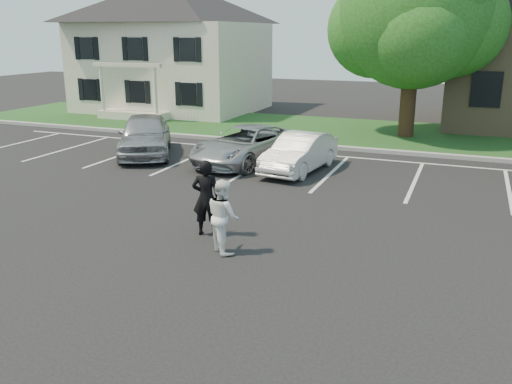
% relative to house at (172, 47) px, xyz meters
% --- Properties ---
extents(ground_plane, '(90.00, 90.00, 0.00)m').
position_rel_house_xyz_m(ground_plane, '(13.00, -19.97, -3.83)').
color(ground_plane, black).
rests_on(ground_plane, ground).
extents(curb, '(40.00, 0.30, 0.15)m').
position_rel_house_xyz_m(curb, '(13.00, -7.97, -3.75)').
color(curb, gray).
rests_on(curb, ground).
extents(grass_strip, '(44.00, 8.00, 0.08)m').
position_rel_house_xyz_m(grass_strip, '(13.00, -3.97, -3.79)').
color(grass_strip, '#19461A').
rests_on(grass_strip, ground).
extents(stall_lines, '(34.00, 5.36, 0.01)m').
position_rel_house_xyz_m(stall_lines, '(14.40, -11.02, -3.82)').
color(stall_lines, silver).
rests_on(stall_lines, ground).
extents(house, '(10.30, 9.22, 7.60)m').
position_rel_house_xyz_m(house, '(0.00, 0.00, 0.00)').
color(house, beige).
rests_on(house, ground).
extents(tree, '(7.80, 7.20, 8.80)m').
position_rel_house_xyz_m(tree, '(14.65, -4.13, 1.52)').
color(tree, black).
rests_on(tree, ground).
extents(man_black_suit, '(0.76, 0.60, 1.83)m').
position_rel_house_xyz_m(man_black_suit, '(11.67, -18.81, -2.91)').
color(man_black_suit, black).
rests_on(man_black_suit, ground).
extents(man_white_shirt, '(1.01, 0.99, 1.64)m').
position_rel_house_xyz_m(man_white_shirt, '(12.48, -19.60, -3.01)').
color(man_white_shirt, white).
rests_on(man_white_shirt, ground).
extents(car_silver_west, '(3.95, 5.06, 1.61)m').
position_rel_house_xyz_m(car_silver_west, '(5.47, -11.81, -3.02)').
color(car_silver_west, '#A3A3A8').
rests_on(car_silver_west, ground).
extents(car_silver_minivan, '(3.27, 5.28, 1.36)m').
position_rel_house_xyz_m(car_silver_minivan, '(9.68, -11.63, -3.15)').
color(car_silver_minivan, '#A2A5A9').
rests_on(car_silver_minivan, ground).
extents(car_white_sedan, '(1.85, 4.08, 1.30)m').
position_rel_house_xyz_m(car_white_sedan, '(11.88, -12.06, -3.18)').
color(car_white_sedan, silver).
rests_on(car_white_sedan, ground).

